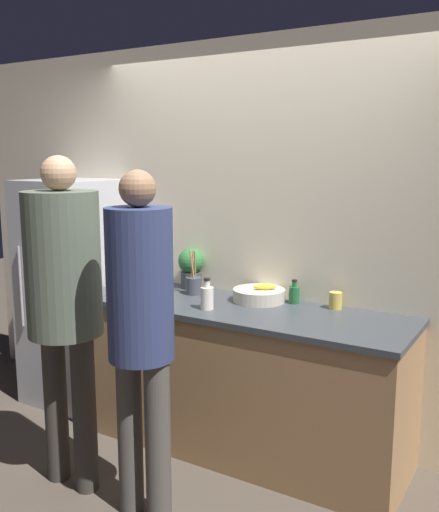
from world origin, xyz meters
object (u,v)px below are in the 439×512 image
Objects in this scene: fruit_bowl at (259,295)px; utensil_crock at (194,284)px; person_left at (64,288)px; person_center at (141,320)px; potted_plant at (191,266)px; bottle_green at (294,294)px; refrigerator at (73,292)px; bottle_clear at (207,297)px; cup_yellow at (335,300)px.

utensil_crock is at bearing -173.10° from fruit_bowl.
person_left is 0.55m from person_center.
person_center reaches higher than potted_plant.
refrigerator is at bearing -172.69° from bottle_green.
bottle_clear is at bearing -8.06° from refrigerator.
utensil_crock is 0.95m from cup_yellow.
person_left is 12.24× the size of bottle_green.
fruit_bowl is 0.60m from potted_plant.
person_center is 1.27m from cup_yellow.
refrigerator is 0.90× the size of person_left.
utensil_crock is 0.39m from bottle_clear.
person_center is 6.31× the size of potted_plant.
person_left reaches higher than person_center.
person_left is at bearing -122.74° from fruit_bowl.
bottle_green is 0.79m from potted_plant.
person_center is 1.05m from fruit_bowl.
fruit_bowl is at bearing 57.26° from person_left.
fruit_bowl is at bearing 83.52° from person_center.
bottle_clear is 0.58m from potted_plant.
utensil_crock is at bearing -51.31° from potted_plant.
utensil_crock is (1.03, 0.09, 0.16)m from refrigerator.
bottle_clear is 1.87× the size of cup_yellow.
person_center reaches higher than refrigerator.
bottle_green is 0.53× the size of potted_plant.
bottle_green is at bearing -1.03° from potted_plant.
fruit_bowl is 0.38m from bottle_clear.
bottle_clear is (1.31, -0.19, 0.17)m from refrigerator.
utensil_crock is 1.53× the size of bottle_clear.
cup_yellow is at bearing 9.18° from fruit_bowl.
person_center is at bearing -67.87° from potted_plant.
fruit_bowl is 3.20× the size of cup_yellow.
potted_plant is at bearing 112.13° from person_center.
bottle_green is at bearing -178.86° from cup_yellow.
utensil_crock reaches higher than cup_yellow.
bottle_green is (0.39, 0.40, -0.02)m from bottle_clear.
cup_yellow is (0.48, 0.08, 0.01)m from fruit_bowl.
bottle_green is 0.27m from cup_yellow.
utensil_crock is (-0.35, 0.99, -0.05)m from person_center.
potted_plant is (-1.06, 0.01, 0.10)m from cup_yellow.
person_left is 1.04× the size of person_center.
potted_plant is (-0.40, 0.42, 0.08)m from bottle_clear.
bottle_green is 1.46× the size of cup_yellow.
potted_plant is at bearing 14.27° from refrigerator.
cup_yellow is at bearing 61.91° from person_center.
refrigerator is 11.07× the size of bottle_green.
potted_plant is at bearing 179.53° from cup_yellow.
person_center reaches higher than bottle_green.
fruit_bowl is at bearing 61.13° from bottle_clear.
bottle_clear reaches higher than bottle_green.
potted_plant is at bearing 133.36° from bottle_clear.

